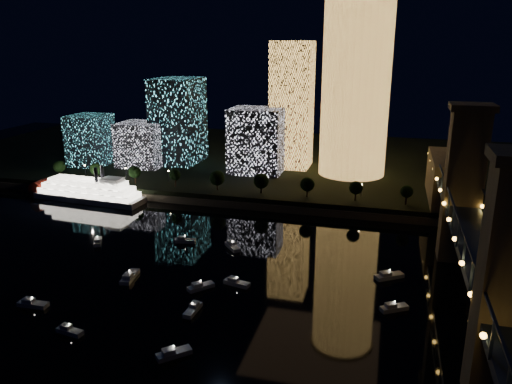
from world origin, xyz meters
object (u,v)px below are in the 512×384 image
at_px(riverboat, 84,191).
at_px(tower_rectangular, 292,105).
at_px(truss_bridge, 483,273).
at_px(tower_cylindrical, 356,83).

bearing_deg(riverboat, tower_rectangular, 39.63).
height_order(tower_rectangular, truss_bridge, tower_rectangular).
bearing_deg(truss_bridge, tower_rectangular, 117.99).
height_order(tower_rectangular, riverboat, tower_rectangular).
height_order(tower_cylindrical, tower_rectangular, tower_cylindrical).
relative_size(tower_rectangular, truss_bridge, 0.24).
bearing_deg(tower_cylindrical, truss_bridge, -72.57).
height_order(tower_cylindrical, truss_bridge, tower_cylindrical).
bearing_deg(tower_rectangular, riverboat, -140.37).
bearing_deg(tower_rectangular, tower_cylindrical, -13.00).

